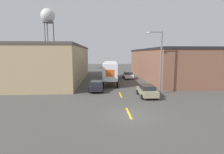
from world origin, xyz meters
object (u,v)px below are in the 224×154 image
at_px(parked_car_left_far, 96,86).
at_px(water_tower, 48,17).
at_px(parked_car_right_far, 128,75).
at_px(street_lamp, 159,59).
at_px(parked_car_right_near, 147,91).
at_px(semi_truck, 110,70).

relative_size(parked_car_left_far, water_tower, 0.22).
height_order(parked_car_right_far, street_lamp, street_lamp).
bearing_deg(parked_car_right_near, parked_car_right_far, 90.00).
bearing_deg(street_lamp, parked_car_right_far, 97.44).
relative_size(semi_truck, water_tower, 0.78).
height_order(parked_car_left_far, parked_car_right_far, same).
bearing_deg(parked_car_right_far, street_lamp, -82.56).
height_order(parked_car_left_far, street_lamp, street_lamp).
relative_size(parked_car_right_near, water_tower, 0.22).
height_order(semi_truck, street_lamp, street_lamp).
xyz_separation_m(parked_car_left_far, water_tower, (-16.63, 34.06, 16.68)).
relative_size(semi_truck, parked_car_left_far, 3.50).
bearing_deg(parked_car_left_far, water_tower, 116.02).
bearing_deg(semi_truck, parked_car_right_near, -69.41).
bearing_deg(parked_car_left_far, semi_truck, 74.70).
distance_m(parked_car_left_far, water_tower, 41.41).
distance_m(semi_truck, street_lamp, 13.51).
bearing_deg(parked_car_right_far, parked_car_right_near, -90.00).
bearing_deg(parked_car_right_near, semi_truck, 107.73).
height_order(semi_truck, water_tower, water_tower).
xyz_separation_m(parked_car_left_far, parked_car_right_far, (6.76, 12.85, 0.00)).
distance_m(semi_truck, parked_car_right_far, 5.76).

